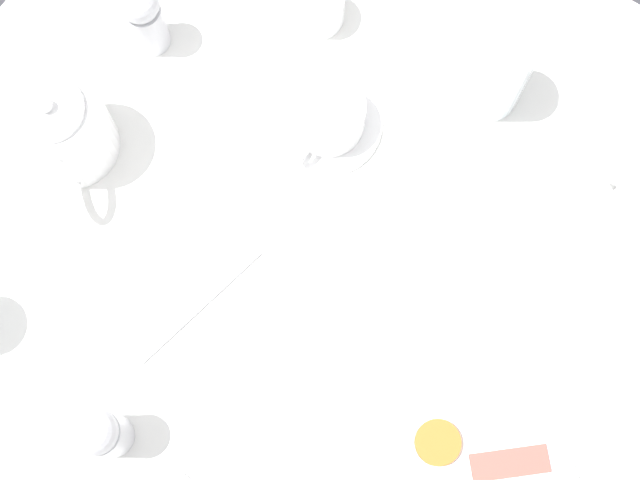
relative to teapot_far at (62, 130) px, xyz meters
The scene contains 10 objects.
ground_plane 0.86m from the teapot_far, 78.46° to the right, with size 8.00×8.00×0.00m, color #333338.
table 0.35m from the teapot_far, 78.46° to the right, with size 1.00×1.04×0.74m.
teapot_far is the anchor object (origin of this frame).
teacup_with_saucer_left 0.32m from the teapot_far, 50.99° to the right, with size 0.14×0.14×0.06m.
water_glass_short 0.52m from the teapot_far, 48.53° to the right, with size 0.07×0.07×0.13m.
creamer_jug 0.35m from the teapot_far, 25.54° to the right, with size 0.09×0.06×0.06m.
pepper_grinder 0.36m from the teapot_far, 134.94° to the right, with size 0.05×0.05×0.12m.
salt_grinder 0.17m from the teapot_far, ahead, with size 0.05×0.05×0.12m.
fork_by_plate 0.48m from the teapot_far, 63.83° to the right, with size 0.10×0.15×0.00m.
knife_by_plate 0.26m from the teapot_far, 107.18° to the right, with size 0.19×0.05×0.00m.
Camera 1 is at (-0.23, -0.15, 1.77)m, focal length 50.00 mm.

